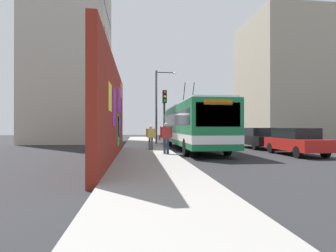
% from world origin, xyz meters
% --- Properties ---
extents(ground_plane, '(80.00, 80.00, 0.00)m').
position_xyz_m(ground_plane, '(0.00, 0.00, 0.00)').
color(ground_plane, '#232326').
extents(sidewalk_slab, '(48.00, 3.20, 0.15)m').
position_xyz_m(sidewalk_slab, '(0.00, 1.60, 0.07)').
color(sidewalk_slab, gray).
rests_on(sidewalk_slab, ground_plane).
extents(graffiti_wall, '(12.75, 0.32, 4.70)m').
position_xyz_m(graffiti_wall, '(-4.61, 3.35, 2.35)').
color(graffiti_wall, maroon).
rests_on(graffiti_wall, ground_plane).
extents(building_far_left, '(8.25, 7.86, 17.34)m').
position_xyz_m(building_far_left, '(11.95, 9.20, 8.67)').
color(building_far_left, '#B2A899').
rests_on(building_far_left, ground_plane).
extents(building_far_right, '(12.14, 8.27, 16.32)m').
position_xyz_m(building_far_right, '(17.76, -17.00, 8.16)').
color(building_far_right, '#9E937F').
rests_on(building_far_right, ground_plane).
extents(city_bus, '(12.43, 2.69, 5.03)m').
position_xyz_m(city_bus, '(1.17, -1.80, 1.81)').
color(city_bus, '#19723F').
rests_on(city_bus, ground_plane).
extents(parked_car_red, '(4.42, 1.77, 1.58)m').
position_xyz_m(parked_car_red, '(-3.11, -7.00, 0.83)').
color(parked_car_red, '#B21E19').
rests_on(parked_car_red, ground_plane).
extents(parked_car_black, '(4.84, 1.88, 1.58)m').
position_xyz_m(parked_car_black, '(2.22, -7.00, 0.84)').
color(parked_car_black, black).
rests_on(parked_car_black, ground_plane).
extents(pedestrian_midblock, '(0.22, 0.65, 1.60)m').
position_xyz_m(pedestrian_midblock, '(0.01, 1.26, 1.08)').
color(pedestrian_midblock, '#595960').
rests_on(pedestrian_midblock, sidewalk_slab).
extents(pedestrian_at_curb, '(0.23, 0.76, 1.73)m').
position_xyz_m(pedestrian_at_curb, '(-2.95, 0.57, 1.17)').
color(pedestrian_at_curb, '#2D3F59').
rests_on(pedestrian_at_curb, sidewalk_slab).
extents(traffic_light, '(0.49, 0.28, 3.96)m').
position_xyz_m(traffic_light, '(0.10, 0.35, 2.83)').
color(traffic_light, '#2D382D').
rests_on(traffic_light, sidewalk_slab).
extents(street_lamp, '(0.44, 1.89, 6.55)m').
position_xyz_m(street_lamp, '(6.48, 0.23, 3.93)').
color(street_lamp, '#4C4C51').
rests_on(street_lamp, sidewalk_slab).
extents(curbside_puddle, '(1.34, 1.34, 0.00)m').
position_xyz_m(curbside_puddle, '(-2.83, -0.60, 0.00)').
color(curbside_puddle, black).
rests_on(curbside_puddle, ground_plane).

